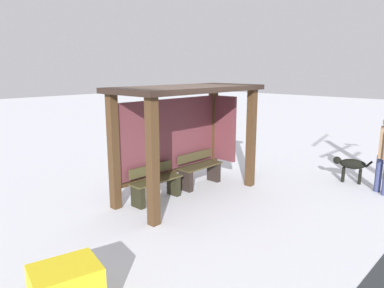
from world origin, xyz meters
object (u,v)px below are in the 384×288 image
bus_shelter (185,118)px  bench_left_inside (156,185)px  dog (350,165)px  bench_center_inside (200,171)px

bus_shelter → bench_left_inside: bearing=171.7°
bench_left_inside → dog: (4.02, -2.50, 0.08)m
bus_shelter → bench_left_inside: 1.54m
bench_left_inside → bench_center_inside: 1.36m
bus_shelter → bench_left_inside: (-0.78, 0.11, -1.33)m
bus_shelter → dog: bearing=-36.3°
bench_left_inside → dog: 4.74m
dog → bus_shelter: bearing=143.7°
bus_shelter → bench_left_inside: size_ratio=2.83×
bus_shelter → bench_center_inside: bearing=10.9°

